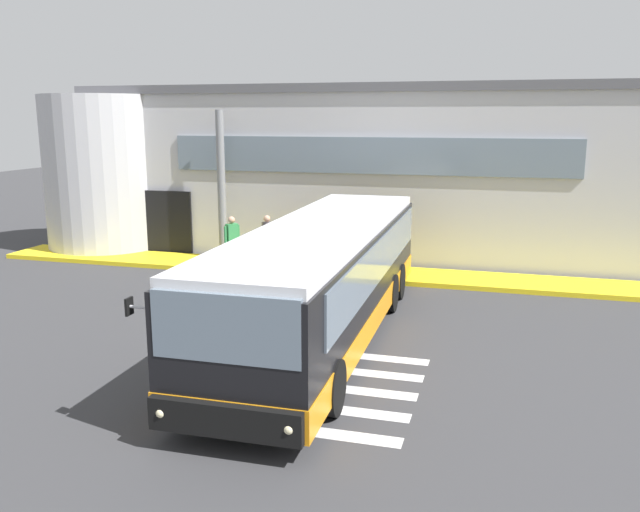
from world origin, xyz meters
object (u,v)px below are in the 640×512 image
at_px(entry_support_column, 221,186).
at_px(passenger_by_doorway, 267,237).
at_px(passenger_at_curb_edge, 291,240).
at_px(passenger_near_column, 232,237).
at_px(bus_main_foreground, 323,282).

xyz_separation_m(entry_support_column, passenger_by_doorway, (1.84, -0.48, -1.64)).
bearing_deg(passenger_by_doorway, entry_support_column, 165.43).
relative_size(passenger_by_doorway, passenger_at_curb_edge, 1.00).
distance_m(passenger_near_column, passenger_by_doorway, 1.20).
relative_size(passenger_near_column, passenger_at_curb_edge, 1.00).
bearing_deg(bus_main_foreground, passenger_by_doorway, 120.41).
xyz_separation_m(entry_support_column, passenger_near_column, (0.78, -1.03, -1.61)).
distance_m(bus_main_foreground, passenger_at_curb_edge, 6.66).
bearing_deg(entry_support_column, passenger_near_column, -53.03).
height_order(passenger_near_column, passenger_at_curb_edge, same).
height_order(entry_support_column, passenger_at_curb_edge, entry_support_column).
relative_size(bus_main_foreground, passenger_at_curb_edge, 6.95).
distance_m(entry_support_column, bus_main_foreground, 8.94).
relative_size(passenger_near_column, passenger_by_doorway, 1.00).
xyz_separation_m(passenger_near_column, passenger_at_curb_edge, (2.01, 0.22, -0.03)).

